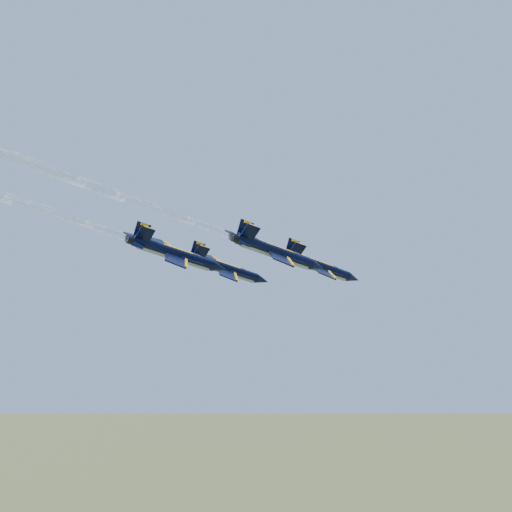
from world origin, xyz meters
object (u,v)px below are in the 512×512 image
Objects in this scene: jet_lead at (320,266)px; jet_right at (277,252)px; jet_left at (226,268)px; jet_slot at (176,254)px.

jet_lead is 1.00× the size of jet_right.
jet_left is at bearing -127.75° from jet_lead.
jet_lead is 16.89m from jet_right.
jet_slot is (-10.93, -24.83, 0.00)m from jet_lead.
jet_slot is (3.88, -16.99, 0.00)m from jet_left.
jet_slot is at bearing -52.78° from jet_left.
jet_left is 17.43m from jet_slot.
jet_left and jet_slot have the same top height.
jet_left is 19.49m from jet_right.
jet_slot is at bearing -124.54° from jet_right.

